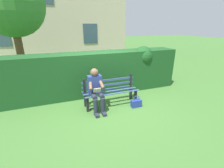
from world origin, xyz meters
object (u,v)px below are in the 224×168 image
at_px(park_bench, 110,91).
at_px(tree, 8,5).
at_px(person_seated, 96,89).
at_px(handbag, 136,103).

relative_size(park_bench, tree, 0.40).
height_order(park_bench, person_seated, person_seated).
distance_m(park_bench, person_seated, 0.55).
height_order(person_seated, tree, tree).
bearing_deg(person_seated, tree, -53.88).
xyz_separation_m(park_bench, tree, (2.77, -2.97, 2.54)).
bearing_deg(handbag, person_seated, -14.23).
distance_m(park_bench, handbag, 0.86).
bearing_deg(park_bench, handbag, 145.34).
height_order(tree, handbag, tree).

